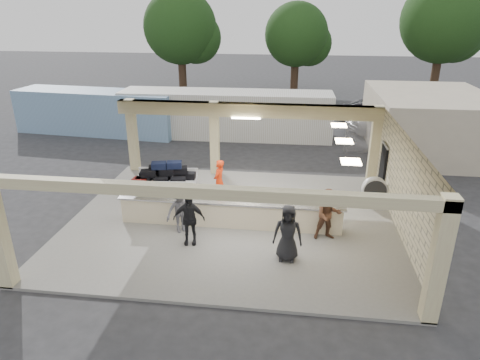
# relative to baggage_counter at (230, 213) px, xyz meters

# --- Properties ---
(ground) EXTENTS (120.00, 120.00, 0.00)m
(ground) POSITION_rel_baggage_counter_xyz_m (0.00, 0.50, -0.59)
(ground) COLOR #29282B
(ground) RESTS_ON ground
(pavilion) EXTENTS (12.01, 10.00, 3.55)m
(pavilion) POSITION_rel_baggage_counter_xyz_m (0.21, 1.16, 0.76)
(pavilion) COLOR slate
(pavilion) RESTS_ON ground
(baggage_counter) EXTENTS (8.20, 0.58, 0.98)m
(baggage_counter) POSITION_rel_baggage_counter_xyz_m (0.00, 0.00, 0.00)
(baggage_counter) COLOR beige
(baggage_counter) RESTS_ON pavilion
(luggage_cart) EXTENTS (2.70, 1.81, 1.51)m
(luggage_cart) POSITION_rel_baggage_counter_xyz_m (-3.11, 2.26, 0.32)
(luggage_cart) COLOR silver
(luggage_cart) RESTS_ON pavilion
(drum_fan) EXTENTS (1.00, 0.55, 1.11)m
(drum_fan) POSITION_rel_baggage_counter_xyz_m (5.50, 2.64, 0.11)
(drum_fan) COLOR silver
(drum_fan) RESTS_ON pavilion
(baggage_handler) EXTENTS (0.53, 0.73, 1.78)m
(baggage_handler) POSITION_rel_baggage_counter_xyz_m (-0.74, 2.03, 0.40)
(baggage_handler) COLOR red
(baggage_handler) RESTS_ON pavilion
(passenger_a) EXTENTS (0.96, 0.58, 1.84)m
(passenger_a) POSITION_rel_baggage_counter_xyz_m (3.45, -0.50, 0.43)
(passenger_a) COLOR brown
(passenger_a) RESTS_ON pavilion
(passenger_b) EXTENTS (1.09, 0.49, 1.81)m
(passenger_b) POSITION_rel_baggage_counter_xyz_m (-1.15, -1.40, 0.42)
(passenger_b) COLOR black
(passenger_b) RESTS_ON pavilion
(passenger_c) EXTENTS (1.08, 0.96, 1.67)m
(passenger_c) POSITION_rel_baggage_counter_xyz_m (-1.65, -0.64, 0.35)
(passenger_c) COLOR #4E4D52
(passenger_c) RESTS_ON pavilion
(passenger_d) EXTENTS (0.93, 0.41, 1.86)m
(passenger_d) POSITION_rel_baggage_counter_xyz_m (2.12, -1.98, 0.44)
(passenger_d) COLOR black
(passenger_d) RESTS_ON pavilion
(car_white_a) EXTENTS (5.77, 4.08, 1.50)m
(car_white_a) POSITION_rel_baggage_counter_xyz_m (8.21, 13.90, 0.16)
(car_white_a) COLOR silver
(car_white_a) RESTS_ON ground
(car_white_b) EXTENTS (4.89, 2.56, 1.47)m
(car_white_b) POSITION_rel_baggage_counter_xyz_m (11.90, 13.64, 0.15)
(car_white_b) COLOR silver
(car_white_b) RESTS_ON ground
(car_dark) EXTENTS (4.78, 2.56, 1.51)m
(car_dark) POSITION_rel_baggage_counter_xyz_m (7.69, 16.28, 0.17)
(car_dark) COLOR black
(car_dark) RESTS_ON ground
(container_white) EXTENTS (12.86, 2.77, 2.78)m
(container_white) POSITION_rel_baggage_counter_xyz_m (-2.01, 11.76, 0.80)
(container_white) COLOR silver
(container_white) RESTS_ON ground
(container_blue) EXTENTS (10.48, 3.40, 2.68)m
(container_blue) POSITION_rel_baggage_counter_xyz_m (-10.21, 11.61, 0.75)
(container_blue) COLOR #7A9EC3
(container_blue) RESTS_ON ground
(fence) EXTENTS (12.06, 0.06, 2.03)m
(fence) POSITION_rel_baggage_counter_xyz_m (11.00, 9.50, 0.47)
(fence) COLOR gray
(fence) RESTS_ON ground
(tree_left) EXTENTS (6.60, 6.30, 9.00)m
(tree_left) POSITION_rel_baggage_counter_xyz_m (-7.68, 24.66, 5.00)
(tree_left) COLOR #382619
(tree_left) RESTS_ON ground
(tree_mid) EXTENTS (6.00, 5.60, 8.00)m
(tree_mid) POSITION_rel_baggage_counter_xyz_m (2.32, 26.66, 4.38)
(tree_mid) COLOR #382619
(tree_mid) RESTS_ON ground
(tree_right) EXTENTS (7.20, 7.00, 10.00)m
(tree_right) POSITION_rel_baggage_counter_xyz_m (14.32, 25.66, 5.63)
(tree_right) COLOR #382619
(tree_right) RESTS_ON ground
(adjacent_building) EXTENTS (6.00, 8.00, 3.20)m
(adjacent_building) POSITION_rel_baggage_counter_xyz_m (9.50, 10.50, 1.01)
(adjacent_building) COLOR #BFB198
(adjacent_building) RESTS_ON ground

